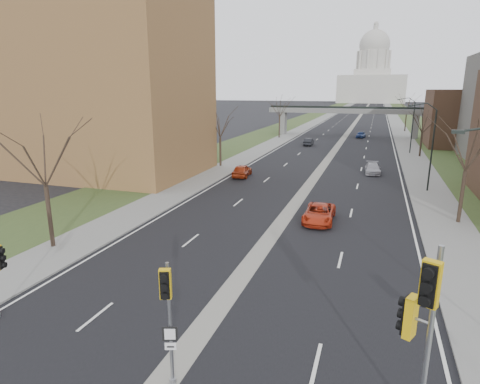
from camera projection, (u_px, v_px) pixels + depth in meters
The scene contains 26 objects.
ground at pixel (173, 369), 14.86m from camera, with size 700.00×700.00×0.00m, color black.
road_surface at pixel (360, 116), 152.45m from camera, with size 20.00×600.00×0.01m, color black.
median_strip at pixel (360, 116), 152.45m from camera, with size 1.20×600.00×0.02m, color gray.
sidewalk_right at pixel (393, 117), 148.70m from camera, with size 4.00×600.00×0.12m, color gray.
sidewalk_left at pixel (328, 116), 156.16m from camera, with size 4.00×600.00×0.12m, color gray.
grass_verge_right at pixel (411, 117), 146.84m from camera, with size 8.00×600.00×0.10m, color #2A3B1B.
grass_verge_left at pixel (312, 115), 158.03m from camera, with size 8.00×600.00×0.10m, color #2A3B1B.
apartment_building at pixel (93, 81), 47.72m from camera, with size 25.00×16.00×22.00m, color olive.
commercial_block_far at pixel (470, 119), 70.99m from camera, with size 14.00×14.00×10.00m, color #4E3424.
pedestrian_bridge at pixel (347, 114), 87.03m from camera, with size 34.00×3.00×6.45m.
capitol at pixel (372, 78), 303.75m from camera, with size 48.00×42.00×55.75m.
streetlight_mid at pixel (426, 122), 39.07m from camera, with size 2.61×0.20×8.70m.
streetlight_far at pixel (409, 110), 62.91m from camera, with size 2.61×0.20×8.70m.
tree_left_a at pixel (41, 147), 24.59m from camera, with size 7.20×7.20×9.40m.
tree_left_b at pixel (220, 119), 52.21m from camera, with size 6.75×6.75×8.81m.
tree_left_c at pixel (280, 104), 83.19m from camera, with size 7.65×7.65×9.99m.
tree_right_a at pixel (470, 137), 29.35m from camera, with size 7.20×7.20×9.40m.
tree_right_b at pixel (424, 118), 59.82m from camera, with size 6.30×6.30×8.22m.
tree_right_c at pixel (408, 102), 96.21m from camera, with size 7.65×7.65×9.99m.
signal_pole_median at pixel (168, 305), 13.11m from camera, with size 0.63×0.77×4.59m.
signal_pole_right at pixel (422, 314), 11.32m from camera, with size 0.99×1.38×5.97m.
car_left_near at pixel (242, 170), 47.32m from camera, with size 1.76×4.38×1.49m, color #982D11.
car_left_far at pixel (309, 142), 73.69m from camera, with size 1.39×3.98×1.31m, color black.
car_right_near at pixel (319, 213), 31.23m from camera, with size 2.23×4.84×1.34m, color #B52D13.
car_right_mid at pixel (373, 168), 49.16m from camera, with size 1.76×4.33×1.26m, color #A7A6AE.
car_right_far at pixel (361, 135), 85.40m from camera, with size 1.57×3.91×1.33m, color navy.
Camera 1 is at (6.45, -11.28, 10.06)m, focal length 30.00 mm.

